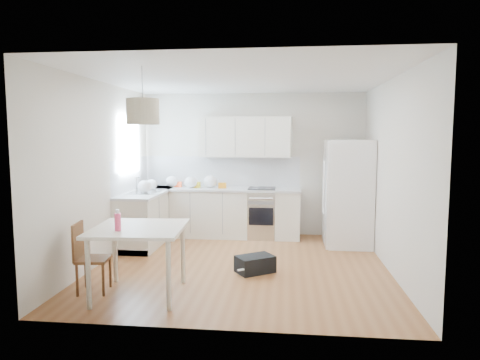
# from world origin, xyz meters

# --- Properties ---
(floor) EXTENTS (4.20, 4.20, 0.00)m
(floor) POSITION_xyz_m (0.00, 0.00, 0.00)
(floor) COLOR brown
(floor) RESTS_ON ground
(ceiling) EXTENTS (4.20, 4.20, 0.00)m
(ceiling) POSITION_xyz_m (0.00, 0.00, 2.70)
(ceiling) COLOR white
(ceiling) RESTS_ON wall_back
(wall_back) EXTENTS (4.20, 0.00, 4.20)m
(wall_back) POSITION_xyz_m (0.00, 2.10, 1.35)
(wall_back) COLOR beige
(wall_back) RESTS_ON floor
(wall_left) EXTENTS (0.00, 4.20, 4.20)m
(wall_left) POSITION_xyz_m (-2.10, 0.00, 1.35)
(wall_left) COLOR beige
(wall_left) RESTS_ON floor
(wall_right) EXTENTS (0.00, 4.20, 4.20)m
(wall_right) POSITION_xyz_m (2.10, 0.00, 1.35)
(wall_right) COLOR beige
(wall_right) RESTS_ON floor
(window_glassblock) EXTENTS (0.02, 1.00, 1.00)m
(window_glassblock) POSITION_xyz_m (-2.09, 1.15, 1.75)
(window_glassblock) COLOR #BFE0F9
(window_glassblock) RESTS_ON wall_left
(cabinets_back) EXTENTS (3.00, 0.60, 0.88)m
(cabinets_back) POSITION_xyz_m (-0.60, 1.80, 0.44)
(cabinets_back) COLOR silver
(cabinets_back) RESTS_ON floor
(cabinets_left) EXTENTS (0.60, 1.80, 0.88)m
(cabinets_left) POSITION_xyz_m (-1.80, 1.20, 0.44)
(cabinets_left) COLOR silver
(cabinets_left) RESTS_ON floor
(counter_back) EXTENTS (3.02, 0.64, 0.04)m
(counter_back) POSITION_xyz_m (-0.60, 1.80, 0.90)
(counter_back) COLOR #B4B7BA
(counter_back) RESTS_ON cabinets_back
(counter_left) EXTENTS (0.64, 1.82, 0.04)m
(counter_left) POSITION_xyz_m (-1.80, 1.20, 0.90)
(counter_left) COLOR #B4B7BA
(counter_left) RESTS_ON cabinets_left
(backsplash_back) EXTENTS (3.00, 0.01, 0.58)m
(backsplash_back) POSITION_xyz_m (-0.60, 2.09, 1.21)
(backsplash_back) COLOR silver
(backsplash_back) RESTS_ON wall_back
(backsplash_left) EXTENTS (0.01, 1.80, 0.58)m
(backsplash_left) POSITION_xyz_m (-2.09, 1.20, 1.21)
(backsplash_left) COLOR silver
(backsplash_left) RESTS_ON wall_left
(upper_cabinets) EXTENTS (1.70, 0.32, 0.75)m
(upper_cabinets) POSITION_xyz_m (-0.15, 1.94, 1.88)
(upper_cabinets) COLOR silver
(upper_cabinets) RESTS_ON wall_back
(range_oven) EXTENTS (0.50, 0.61, 0.88)m
(range_oven) POSITION_xyz_m (0.20, 1.80, 0.44)
(range_oven) COLOR silver
(range_oven) RESTS_ON floor
(sink) EXTENTS (0.50, 0.80, 0.16)m
(sink) POSITION_xyz_m (-1.80, 1.15, 0.92)
(sink) COLOR silver
(sink) RESTS_ON counter_left
(refrigerator) EXTENTS (0.88, 0.92, 1.83)m
(refrigerator) POSITION_xyz_m (1.72, 1.43, 0.92)
(refrigerator) COLOR white
(refrigerator) RESTS_ON floor
(dining_table) EXTENTS (1.12, 1.12, 0.83)m
(dining_table) POSITION_xyz_m (-1.09, -1.28, 0.74)
(dining_table) COLOR beige
(dining_table) RESTS_ON floor
(dining_chair) EXTENTS (0.41, 0.41, 0.86)m
(dining_chair) POSITION_xyz_m (-1.68, -1.23, 0.43)
(dining_chair) COLOR #513418
(dining_chair) RESTS_ON floor
(drink_bottle) EXTENTS (0.09, 0.09, 0.24)m
(drink_bottle) POSITION_xyz_m (-1.25, -1.50, 0.95)
(drink_bottle) COLOR #F64471
(drink_bottle) RESTS_ON dining_table
(gym_bag) EXTENTS (0.60, 0.55, 0.23)m
(gym_bag) POSITION_xyz_m (0.22, -0.28, 0.12)
(gym_bag) COLOR black
(gym_bag) RESTS_ON floor
(pendant_lamp) EXTENTS (0.46, 0.46, 0.29)m
(pendant_lamp) POSITION_xyz_m (-1.01, -1.24, 2.18)
(pendant_lamp) COLOR #B6A88C
(pendant_lamp) RESTS_ON ceiling
(grocery_bag_a) EXTENTS (0.23, 0.20, 0.21)m
(grocery_bag_a) POSITION_xyz_m (-1.53, 1.85, 1.03)
(grocery_bag_a) COLOR white
(grocery_bag_a) RESTS_ON counter_back
(grocery_bag_b) EXTENTS (0.24, 0.20, 0.22)m
(grocery_bag_b) POSITION_xyz_m (-1.14, 1.76, 1.03)
(grocery_bag_b) COLOR white
(grocery_bag_b) RESTS_ON counter_back
(grocery_bag_c) EXTENTS (0.26, 0.22, 0.23)m
(grocery_bag_c) POSITION_xyz_m (-0.78, 1.84, 1.04)
(grocery_bag_c) COLOR white
(grocery_bag_c) RESTS_ON counter_back
(grocery_bag_d) EXTENTS (0.21, 0.17, 0.18)m
(grocery_bag_d) POSITION_xyz_m (-1.80, 1.44, 1.01)
(grocery_bag_d) COLOR white
(grocery_bag_d) RESTS_ON counter_back
(grocery_bag_e) EXTENTS (0.24, 0.20, 0.22)m
(grocery_bag_e) POSITION_xyz_m (-1.77, 0.98, 1.03)
(grocery_bag_e) COLOR white
(grocery_bag_e) RESTS_ON counter_left
(snack_orange) EXTENTS (0.17, 0.12, 0.10)m
(snack_orange) POSITION_xyz_m (-0.55, 1.78, 0.97)
(snack_orange) COLOR orange
(snack_orange) RESTS_ON counter_back
(snack_yellow) EXTENTS (0.17, 0.12, 0.11)m
(snack_yellow) POSITION_xyz_m (-1.06, 1.83, 0.97)
(snack_yellow) COLOR yellow
(snack_yellow) RESTS_ON counter_back
(snack_red) EXTENTS (0.15, 0.09, 0.10)m
(snack_red) POSITION_xyz_m (-1.42, 1.88, 0.97)
(snack_red) COLOR red
(snack_red) RESTS_ON counter_back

